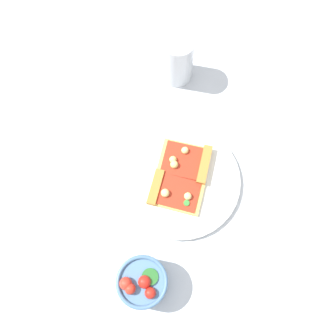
{
  "coord_description": "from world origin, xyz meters",
  "views": [
    {
      "loc": [
        -0.23,
        -0.07,
        0.75
      ],
      "look_at": [
        -0.01,
        0.03,
        0.03
      ],
      "focal_mm": 36.27,
      "sensor_mm": 36.0,
      "label": 1
    }
  ],
  "objects_px": {
    "plate": "(180,180)",
    "salad_bowl": "(143,282)",
    "pizza_slice_near": "(172,192)",
    "soda_glass": "(177,61)",
    "pizza_slice_far": "(188,162)"
  },
  "relations": [
    {
      "from": "plate",
      "to": "salad_bowl",
      "type": "relative_size",
      "value": 2.71
    },
    {
      "from": "plate",
      "to": "pizza_slice_near",
      "type": "bearing_deg",
      "value": 176.33
    },
    {
      "from": "salad_bowl",
      "to": "soda_glass",
      "type": "bearing_deg",
      "value": 17.57
    },
    {
      "from": "pizza_slice_near",
      "to": "soda_glass",
      "type": "relative_size",
      "value": 1.01
    },
    {
      "from": "pizza_slice_near",
      "to": "pizza_slice_far",
      "type": "distance_m",
      "value": 0.08
    },
    {
      "from": "pizza_slice_near",
      "to": "soda_glass",
      "type": "bearing_deg",
      "value": 23.39
    },
    {
      "from": "soda_glass",
      "to": "pizza_slice_far",
      "type": "bearing_deg",
      "value": -148.78
    },
    {
      "from": "plate",
      "to": "salad_bowl",
      "type": "xyz_separation_m",
      "value": [
        -0.23,
        -0.03,
        0.03
      ]
    },
    {
      "from": "pizza_slice_far",
      "to": "salad_bowl",
      "type": "height_order",
      "value": "salad_bowl"
    },
    {
      "from": "soda_glass",
      "to": "pizza_slice_near",
      "type": "bearing_deg",
      "value": -156.61
    },
    {
      "from": "salad_bowl",
      "to": "soda_glass",
      "type": "xyz_separation_m",
      "value": [
        0.49,
        0.15,
        0.02
      ]
    },
    {
      "from": "pizza_slice_far",
      "to": "plate",
      "type": "bearing_deg",
      "value": -179.92
    },
    {
      "from": "plate",
      "to": "pizza_slice_near",
      "type": "xyz_separation_m",
      "value": [
        -0.04,
        0.0,
        0.01
      ]
    },
    {
      "from": "plate",
      "to": "pizza_slice_near",
      "type": "distance_m",
      "value": 0.04
    },
    {
      "from": "pizza_slice_far",
      "to": "soda_glass",
      "type": "xyz_separation_m",
      "value": [
        0.21,
        0.13,
        0.04
      ]
    }
  ]
}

